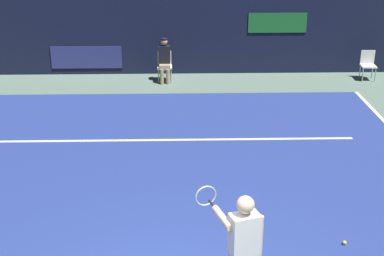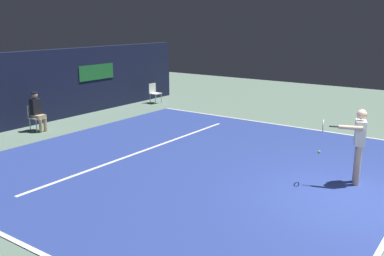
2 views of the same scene
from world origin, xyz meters
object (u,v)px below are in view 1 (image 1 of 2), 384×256
object	(u,v)px
courtside_chair_near	(368,63)
tennis_ball	(344,243)
tennis_player	(242,248)
line_judge_on_chair	(165,60)

from	to	relation	value
courtside_chair_near	tennis_ball	distance (m)	9.26
tennis_player	courtside_chair_near	size ratio (longest dim) A/B	1.97
tennis_player	tennis_ball	size ratio (longest dim) A/B	25.44
line_judge_on_chair	tennis_ball	distance (m)	9.13
tennis_player	line_judge_on_chair	size ratio (longest dim) A/B	1.31
tennis_player	tennis_ball	distance (m)	2.49
line_judge_on_chair	tennis_player	bearing A→B (deg)	-83.19
line_judge_on_chair	tennis_ball	bearing A→B (deg)	-70.77
tennis_player	courtside_chair_near	distance (m)	11.30
line_judge_on_chair	tennis_ball	world-z (taller)	line_judge_on_chair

